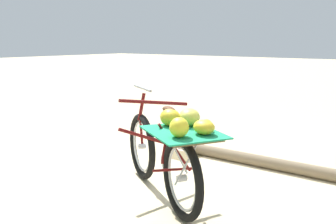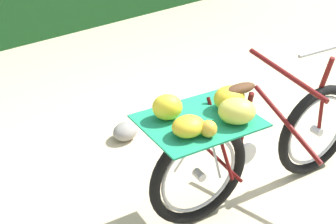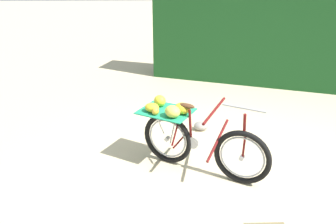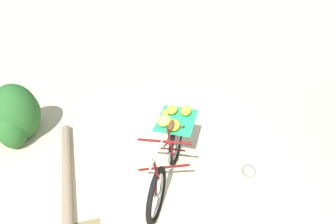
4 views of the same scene
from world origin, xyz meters
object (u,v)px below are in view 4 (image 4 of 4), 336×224
at_px(bicycle, 169,153).
at_px(shrub_cluster, 18,115).
at_px(fallen_log, 67,171).
at_px(path_stone, 249,171).

distance_m(bicycle, shrub_cluster, 2.77).
bearing_deg(bicycle, shrub_cluster, -96.60).
bearing_deg(bicycle, fallen_log, -77.93).
relative_size(fallen_log, path_stone, 9.27).
bearing_deg(path_stone, fallen_log, -105.11).
bearing_deg(fallen_log, shrub_cluster, -147.00).
xyz_separation_m(fallen_log, path_stone, (0.72, 2.67, 0.00)).
bearing_deg(fallen_log, bicycle, 72.42).
relative_size(bicycle, fallen_log, 0.77).
relative_size(fallen_log, shrub_cluster, 2.04).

